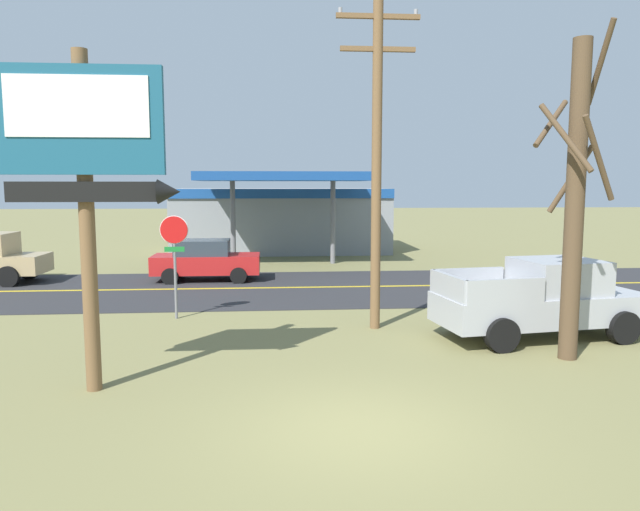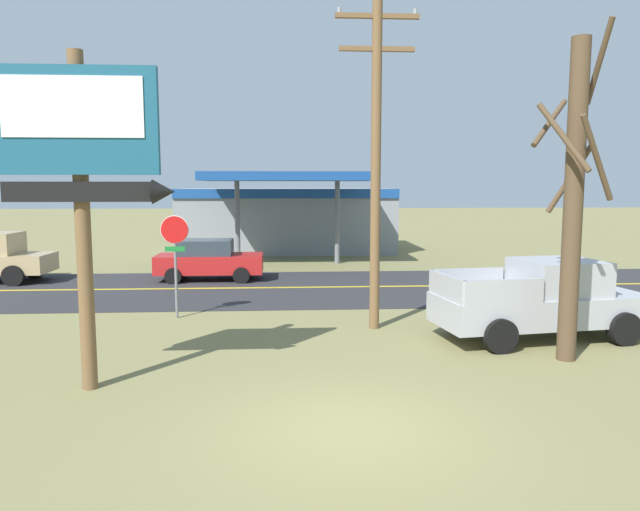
# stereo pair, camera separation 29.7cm
# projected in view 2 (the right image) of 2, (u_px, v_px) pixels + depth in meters

# --- Properties ---
(ground_plane) EXTENTS (180.00, 180.00, 0.00)m
(ground_plane) POSITION_uv_depth(u_px,v_px,m) (352.00, 430.00, 9.30)
(ground_plane) COLOR olive
(road_asphalt) EXTENTS (140.00, 8.00, 0.02)m
(road_asphalt) POSITION_uv_depth(u_px,v_px,m) (312.00, 287.00, 22.18)
(road_asphalt) COLOR #2B2B2D
(road_asphalt) RESTS_ON ground
(road_centre_line) EXTENTS (126.00, 0.20, 0.01)m
(road_centre_line) POSITION_uv_depth(u_px,v_px,m) (312.00, 287.00, 22.18)
(road_centre_line) COLOR gold
(road_centre_line) RESTS_ON road_asphalt
(motel_sign) EXTENTS (3.16, 0.54, 6.17)m
(motel_sign) POSITION_uv_depth(u_px,v_px,m) (81.00, 160.00, 10.59)
(motel_sign) COLOR brown
(motel_sign) RESTS_ON ground
(stop_sign) EXTENTS (0.80, 0.08, 2.95)m
(stop_sign) POSITION_uv_depth(u_px,v_px,m) (175.00, 248.00, 16.89)
(stop_sign) COLOR slate
(stop_sign) RESTS_ON ground
(utility_pole) EXTENTS (2.14, 0.26, 8.52)m
(utility_pole) POSITION_uv_depth(u_px,v_px,m) (376.00, 154.00, 15.38)
(utility_pole) COLOR brown
(utility_pole) RESTS_ON ground
(bare_tree) EXTENTS (1.68, 1.80, 7.16)m
(bare_tree) POSITION_uv_depth(u_px,v_px,m) (574.00, 196.00, 12.63)
(bare_tree) COLOR brown
(bare_tree) RESTS_ON ground
(gas_station) EXTENTS (12.00, 11.50, 4.40)m
(gas_station) POSITION_uv_depth(u_px,v_px,m) (287.00, 218.00, 34.30)
(gas_station) COLOR gray
(gas_station) RESTS_ON ground
(pickup_silver_parked_on_lawn) EXTENTS (5.43, 2.81, 1.96)m
(pickup_silver_parked_on_lawn) POSITION_uv_depth(u_px,v_px,m) (543.00, 300.00, 14.76)
(pickup_silver_parked_on_lawn) COLOR #A8AAAF
(pickup_silver_parked_on_lawn) RESTS_ON ground
(car_red_near_lane) EXTENTS (4.20, 2.00, 1.64)m
(car_red_near_lane) POSITION_uv_depth(u_px,v_px,m) (209.00, 260.00, 23.82)
(car_red_near_lane) COLOR red
(car_red_near_lane) RESTS_ON ground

